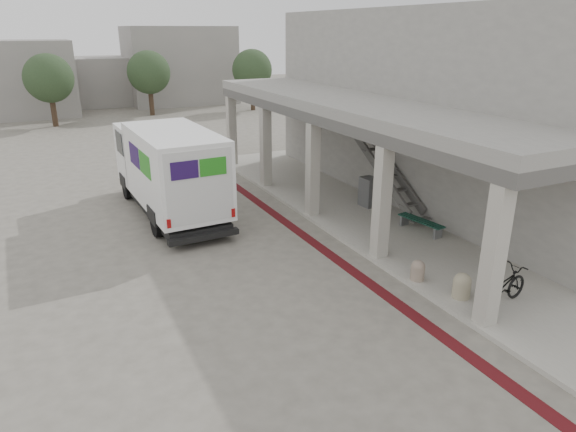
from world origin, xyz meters
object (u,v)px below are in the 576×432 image
bicycle_black (501,287)px  fedex_truck (168,168)px  utility_cabinet (369,192)px  bench (421,223)px

bicycle_black → fedex_truck: bearing=20.3°
utility_cabinet → fedex_truck: bearing=154.6°
bench → bicycle_black: 4.73m
fedex_truck → utility_cabinet: fedex_truck is taller
utility_cabinet → bench: bearing=-91.9°
fedex_truck → utility_cabinet: 7.27m
fedex_truck → bench: bearing=-42.2°
fedex_truck → bicycle_black: size_ratio=4.16×
fedex_truck → bench: 8.84m
bench → bicycle_black: size_ratio=0.96×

